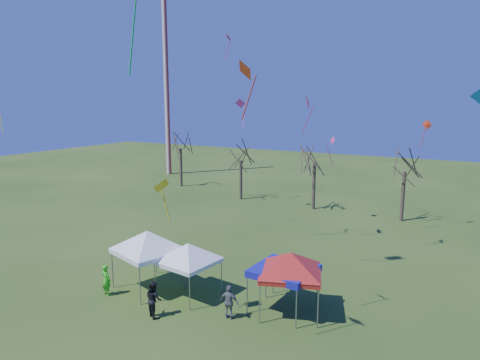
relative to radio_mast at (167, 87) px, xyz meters
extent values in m
plane|color=#294616|center=(28.00, -34.00, -12.50)|extent=(140.00, 140.00, 0.00)
cylinder|color=silver|center=(0.00, 0.00, 0.00)|extent=(0.70, 0.70, 25.00)
cylinder|color=#3D2D21|center=(7.15, -6.62, -10.11)|extent=(0.32, 0.32, 4.78)
cylinder|color=#3D2D21|center=(17.23, -9.35, -10.36)|extent=(0.32, 0.32, 4.28)
cylinder|color=#3D2D21|center=(25.63, -9.62, -10.18)|extent=(0.32, 0.32, 4.64)
cylinder|color=#3D2D21|center=(34.03, -9.96, -10.26)|extent=(0.32, 0.32, 4.49)
cylinder|color=gray|center=(21.67, -32.77, -11.45)|extent=(0.06, 0.06, 2.11)
cylinder|color=gray|center=(22.52, -29.94, -11.45)|extent=(0.06, 0.06, 2.11)
cylinder|color=gray|center=(24.49, -33.61, -11.45)|extent=(0.06, 0.06, 2.11)
cylinder|color=gray|center=(25.34, -30.79, -11.45)|extent=(0.06, 0.06, 2.11)
cube|color=white|center=(23.50, -31.78, -10.27)|extent=(3.93, 3.93, 0.25)
pyramid|color=white|center=(23.50, -31.78, -9.09)|extent=(4.28, 4.28, 1.05)
cylinder|color=gray|center=(24.58, -32.51, -11.58)|extent=(0.06, 0.06, 1.84)
cylinder|color=gray|center=(24.94, -29.96, -11.58)|extent=(0.06, 0.06, 1.84)
cylinder|color=gray|center=(27.14, -32.87, -11.58)|extent=(0.06, 0.06, 1.84)
cylinder|color=gray|center=(27.49, -30.32, -11.58)|extent=(0.06, 0.06, 1.84)
cube|color=white|center=(26.04, -31.41, -10.55)|extent=(3.12, 3.12, 0.22)
pyramid|color=white|center=(26.04, -31.41, -9.52)|extent=(3.87, 3.87, 0.92)
cylinder|color=gray|center=(30.85, -32.30, -11.52)|extent=(0.06, 0.06, 1.97)
cylinder|color=gray|center=(29.94, -29.70, -11.52)|extent=(0.06, 0.06, 1.97)
cylinder|color=gray|center=(33.45, -31.39, -11.52)|extent=(0.06, 0.06, 1.97)
cylinder|color=gray|center=(32.54, -28.79, -11.52)|extent=(0.06, 0.06, 1.97)
cube|color=#A4160F|center=(31.70, -30.55, -10.41)|extent=(3.76, 3.76, 0.24)
pyramid|color=#A4160F|center=(31.70, -30.55, -9.31)|extent=(3.94, 3.94, 0.98)
cylinder|color=gray|center=(29.86, -31.73, -11.53)|extent=(0.06, 0.06, 1.95)
cylinder|color=gray|center=(30.06, -29.01, -11.53)|extent=(0.06, 0.06, 1.95)
cylinder|color=gray|center=(32.58, -31.93, -11.53)|extent=(0.06, 0.06, 1.95)
cylinder|color=gray|center=(32.78, -29.21, -11.53)|extent=(0.06, 0.06, 1.95)
cube|color=#0E0D8E|center=(31.32, -30.47, -10.44)|extent=(3.13, 3.13, 0.23)
cube|color=#0E0D8E|center=(31.32, -30.47, -10.26)|extent=(3.13, 3.13, 0.12)
imported|color=green|center=(22.06, -33.63, -11.63)|extent=(0.68, 0.49, 1.75)
imported|color=slate|center=(29.34, -32.62, -11.64)|extent=(1.02, 0.46, 1.72)
imported|color=black|center=(25.92, -34.22, -11.59)|extent=(1.10, 1.01, 1.83)
cone|color=red|center=(16.40, -10.45, 4.50)|extent=(0.92, 1.26, 1.01)
cube|color=red|center=(16.46, -10.73, 3.22)|extent=(0.61, 0.18, 2.02)
cone|color=red|center=(30.44, -33.02, -0.58)|extent=(1.22, 1.13, 0.93)
cube|color=red|center=(30.70, -33.21, -1.75)|extent=(0.44, 0.58, 1.84)
cone|color=red|center=(28.51, -19.92, -1.99)|extent=(0.85, 1.31, 1.25)
cube|color=red|center=(28.65, -20.25, -3.24)|extent=(0.71, 0.34, 1.87)
cone|color=yellow|center=(26.76, -34.38, -5.70)|extent=(0.80, 1.06, 0.82)
cube|color=yellow|center=(26.80, -34.14, -6.71)|extent=(0.51, 0.11, 1.54)
cone|color=#DD317A|center=(28.43, -13.36, -5.24)|extent=(0.71, 0.68, 0.74)
cube|color=#DD317A|center=(28.14, -13.09, -6.46)|extent=(0.58, 0.64, 2.09)
cone|color=#EB34B8|center=(17.86, -10.59, -2.10)|extent=(1.24, 0.86, 1.03)
cube|color=#EB34B8|center=(18.25, -10.52, -3.44)|extent=(0.18, 0.83, 2.11)
cone|color=#EF3B16|center=(35.79, -12.23, -3.75)|extent=(0.85, 0.66, 0.83)
cube|color=#EF3B16|center=(35.55, -12.38, -4.78)|extent=(0.34, 0.53, 1.65)
cube|color=green|center=(28.81, -38.02, 0.51)|extent=(0.24, 0.44, 3.08)
camera|label=1|loc=(39.24, -49.50, -1.89)|focal=32.00mm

